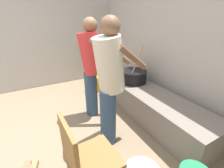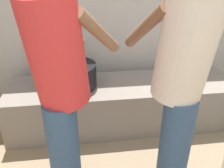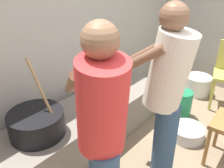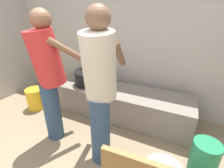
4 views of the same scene
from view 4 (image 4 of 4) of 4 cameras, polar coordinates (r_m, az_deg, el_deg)
The scene contains 7 objects.
block_enclosure_rear at distance 2.70m, azimuth 8.41°, elevation 12.14°, with size 4.93×0.20×1.93m, color #ADA8A0.
hearth_ledge at distance 2.54m, azimuth 1.84°, elevation -6.42°, with size 2.19×0.60×0.45m, color slate.
cooking_pot_main at distance 2.62m, azimuth -7.89°, elevation 2.42°, with size 0.48×0.48×0.67m.
cook_in_red_shirt at distance 1.95m, azimuth -21.45°, elevation 3.76°, with size 0.62×0.72×1.55m.
cook_in_cream_shirt at distance 1.49m, azimuth -4.30°, elevation -0.02°, with size 0.45×0.71×1.57m.
bucket_yellow_plastic at distance 3.03m, azimuth -25.32°, elevation -4.61°, with size 0.29×0.29×0.35m, color gold.
bucket_green_plastic at distance 1.99m, azimuth 29.83°, elevation -21.65°, with size 0.26×0.26×0.36m, color #1E7A4C.
Camera 4 is at (0.79, -0.22, 1.50)m, focal length 25.83 mm.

